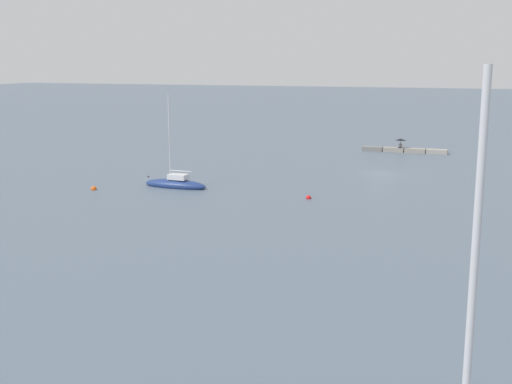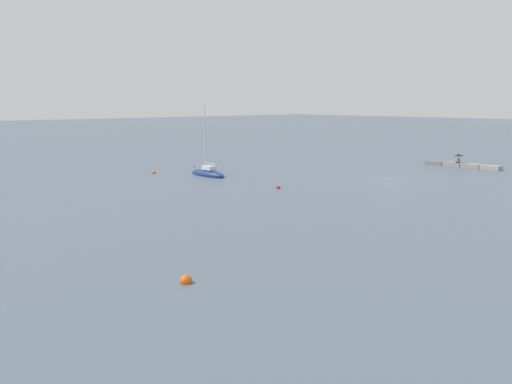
% 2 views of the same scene
% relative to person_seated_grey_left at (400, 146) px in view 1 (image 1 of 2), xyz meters
% --- Properties ---
extents(ground_plane, '(500.00, 500.00, 0.00)m').
position_rel_person_seated_grey_left_xyz_m(ground_plane, '(-0.54, 18.09, -0.84)').
color(ground_plane, slate).
extents(seawall_pier, '(11.16, 1.43, 0.58)m').
position_rel_person_seated_grey_left_xyz_m(seawall_pier, '(-0.54, -0.15, -0.54)').
color(seawall_pier, gray).
rests_on(seawall_pier, ground_plane).
extents(person_seated_grey_left, '(0.45, 0.64, 0.73)m').
position_rel_person_seated_grey_left_xyz_m(person_seated_grey_left, '(0.00, 0.00, 0.00)').
color(person_seated_grey_left, '#1E2333').
rests_on(person_seated_grey_left, seawall_pier).
extents(umbrella_open_black, '(1.38, 1.38, 1.30)m').
position_rel_person_seated_grey_left_xyz_m(umbrella_open_black, '(-0.01, -0.05, 0.87)').
color(umbrella_open_black, black).
rests_on(umbrella_open_black, seawall_pier).
extents(sailboat_navy_mid, '(6.56, 2.09, 9.19)m').
position_rel_person_seated_grey_left_xyz_m(sailboat_navy_mid, '(16.60, 32.75, -0.51)').
color(sailboat_navy_mid, navy).
rests_on(sailboat_navy_mid, ground_plane).
extents(mooring_buoy_near, '(0.47, 0.47, 0.47)m').
position_rel_person_seated_grey_left_xyz_m(mooring_buoy_near, '(3.14, 33.46, -0.75)').
color(mooring_buoy_near, red).
rests_on(mooring_buoy_near, ground_plane).
extents(mooring_buoy_far, '(0.54, 0.54, 0.54)m').
position_rel_person_seated_grey_left_xyz_m(mooring_buoy_far, '(23.21, 36.61, -0.74)').
color(mooring_buoy_far, '#EA5914').
rests_on(mooring_buoy_far, ground_plane).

